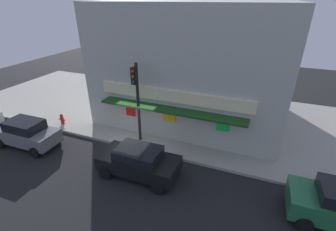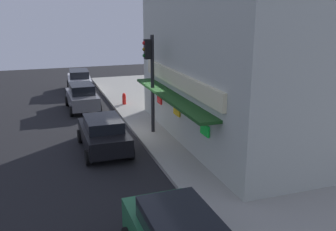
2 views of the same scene
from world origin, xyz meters
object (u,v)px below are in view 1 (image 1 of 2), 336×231
parked_car_grey (27,133)px  parked_car_black (139,161)px  pedestrian (105,111)px  potted_plant_by_doorway (142,124)px  traffic_light (137,94)px  trash_can (216,138)px  fire_hydrant (62,119)px

parked_car_grey → parked_car_black: size_ratio=0.97×
pedestrian → potted_plant_by_doorway: pedestrian is taller
traffic_light → trash_can: size_ratio=5.91×
traffic_light → parked_car_black: bearing=-62.3°
parked_car_grey → parked_car_black: bearing=0.8°
trash_can → fire_hydrant: bearing=-172.3°
pedestrian → potted_plant_by_doorway: 2.97m
traffic_light → fire_hydrant: traffic_light is taller
fire_hydrant → trash_can: size_ratio=0.91×
pedestrian → trash_can: bearing=0.4°
traffic_light → parked_car_grey: (-6.22, -2.76, -2.46)m
fire_hydrant → potted_plant_by_doorway: potted_plant_by_doorway is taller
parked_car_grey → traffic_light: bearing=23.9°
potted_plant_by_doorway → parked_car_grey: 7.04m
traffic_light → pedestrian: (-3.34, 1.31, -2.24)m
pedestrian → parked_car_black: (4.73, -3.96, -0.27)m
traffic_light → trash_can: (4.51, 1.36, -2.73)m
potted_plant_by_doorway → fire_hydrant: bearing=-167.5°
pedestrian → parked_car_black: size_ratio=0.40×
parked_car_black → potted_plant_by_doorway: bearing=115.1°
fire_hydrant → traffic_light: bearing=0.6°
fire_hydrant → parked_car_black: 7.93m
potted_plant_by_doorway → parked_car_grey: parked_car_grey is taller
traffic_light → trash_can: traffic_light is taller
fire_hydrant → potted_plant_by_doorway: size_ratio=0.86×
trash_can → parked_car_grey: (-10.73, -4.13, 0.27)m
pedestrian → parked_car_grey: 4.99m
pedestrian → fire_hydrant: bearing=-153.6°
fire_hydrant → pedestrian: (2.76, 1.37, 0.54)m
parked_car_grey → fire_hydrant: bearing=87.5°
fire_hydrant → trash_can: trash_can is taller
trash_can → potted_plant_by_doorway: 4.92m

